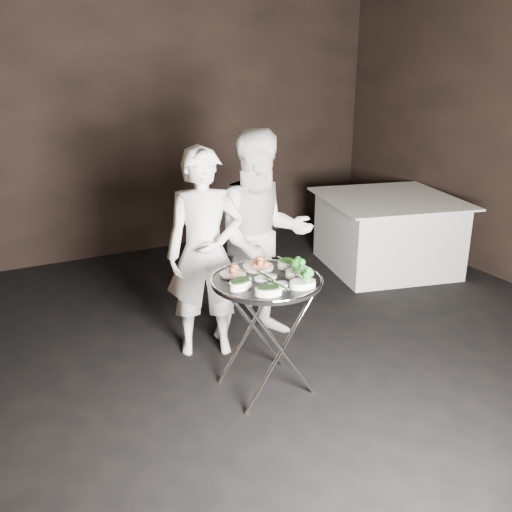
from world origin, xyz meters
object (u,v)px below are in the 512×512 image
tray_stand (266,330)px  waiter_left (205,254)px  dining_table (387,233)px  serving_tray (266,280)px  waiter_right (262,238)px

tray_stand → waiter_left: waiter_left is taller
tray_stand → waiter_left: 0.81m
tray_stand → dining_table: (2.36, 1.55, -0.06)m
waiter_left → serving_tray: bearing=-58.9°
serving_tray → waiter_right: (0.37, 0.74, 0.04)m
tray_stand → waiter_left: size_ratio=0.50×
tray_stand → serving_tray: 0.37m
tray_stand → serving_tray: (-0.00, 0.00, 0.37)m
tray_stand → waiter_right: waiter_right is taller
waiter_right → dining_table: 2.20m
dining_table → waiter_right: bearing=-158.0°
serving_tray → dining_table: size_ratio=0.54×
waiter_left → waiter_right: size_ratio=0.95×
waiter_left → dining_table: (2.51, 0.83, -0.41)m
tray_stand → waiter_right: (0.37, 0.74, 0.40)m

